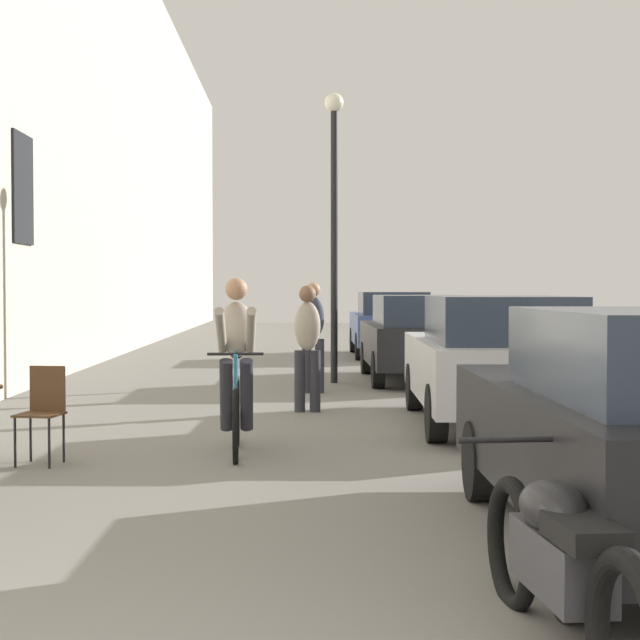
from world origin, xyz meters
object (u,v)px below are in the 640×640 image
object	(u,v)px
parked_motorcycle	(562,563)
pedestrian_near	(307,341)
cyclist_on_bicycle	(236,369)
parked_car_fourth	(391,323)
street_lamp	(334,200)
parked_car_second	(494,359)
pedestrian_mid	(313,331)
cafe_chair_far_toward_street	(43,407)
parked_car_third	(418,337)

from	to	relation	value
parked_motorcycle	pedestrian_near	bearing A→B (deg)	96.71
cyclist_on_bicycle	parked_car_fourth	distance (m)	14.12
parked_car_fourth	parked_motorcycle	bearing A→B (deg)	-93.12
street_lamp	parked_car_fourth	world-z (taller)	street_lamp
parked_motorcycle	parked_car_second	bearing A→B (deg)	81.19
pedestrian_mid	cafe_chair_far_toward_street	bearing A→B (deg)	-112.56
pedestrian_near	parked_car_third	bearing A→B (deg)	65.57
parked_car_third	parked_car_fourth	xyz separation A→B (m)	(0.13, 6.36, 0.02)
street_lamp	parked_car_third	xyz separation A→B (m)	(1.46, 0.28, -2.33)
parked_car_third	parked_car_second	bearing A→B (deg)	-87.95
pedestrian_mid	parked_car_second	distance (m)	4.31
cyclist_on_bicycle	parked_car_third	xyz separation A→B (m)	(2.69, 7.48, -0.04)
pedestrian_mid	parked_car_second	world-z (taller)	pedestrian_mid
cafe_chair_far_toward_street	parked_car_fourth	distance (m)	15.19
parked_car_third	parked_motorcycle	bearing A→B (deg)	-94.08
pedestrian_mid	parked_car_third	bearing A→B (deg)	46.30
pedestrian_mid	parked_car_fourth	world-z (taller)	pedestrian_mid
cafe_chair_far_toward_street	cyclist_on_bicycle	distance (m)	1.87
cyclist_on_bicycle	pedestrian_mid	world-z (taller)	cyclist_on_bicycle
street_lamp	parked_car_third	world-z (taller)	street_lamp
parked_car_third	parked_car_fourth	distance (m)	6.36
parked_car_third	cyclist_on_bicycle	bearing A→B (deg)	-109.79
parked_motorcycle	street_lamp	bearing A→B (deg)	92.39
pedestrian_near	parked_motorcycle	xyz separation A→B (m)	(1.03, -8.73, -0.52)
street_lamp	parked_car_second	bearing A→B (deg)	-72.94
parked_car_third	pedestrian_near	bearing A→B (deg)	-114.43
parked_car_fourth	parked_motorcycle	distance (m)	19.43
pedestrian_near	parked_car_fourth	bearing A→B (deg)	78.94
cyclist_on_bicycle	parked_car_second	world-z (taller)	cyclist_on_bicycle
pedestrian_near	street_lamp	world-z (taller)	street_lamp
cafe_chair_far_toward_street	pedestrian_near	bearing A→B (deg)	57.18
cafe_chair_far_toward_street	street_lamp	distance (m)	8.78
cyclist_on_bicycle	parked_car_second	size ratio (longest dim) A/B	0.41
pedestrian_near	parked_motorcycle	world-z (taller)	pedestrian_near
cyclist_on_bicycle	parked_car_third	world-z (taller)	cyclist_on_bicycle
parked_car_fourth	pedestrian_mid	bearing A→B (deg)	-103.38
cafe_chair_far_toward_street	pedestrian_near	size ratio (longest dim) A/B	0.54
cyclist_on_bicycle	pedestrian_near	distance (m)	3.25
pedestrian_mid	parked_car_fourth	bearing A→B (deg)	76.62
pedestrian_near	street_lamp	size ratio (longest dim) A/B	0.34
cafe_chair_far_toward_street	pedestrian_near	distance (m)	4.56
pedestrian_mid	parked_car_third	world-z (taller)	pedestrian_mid
cyclist_on_bicycle	parked_car_third	size ratio (longest dim) A/B	0.42
cafe_chair_far_toward_street	pedestrian_mid	world-z (taller)	pedestrian_mid
pedestrian_near	parked_car_second	xyz separation A→B (m)	(2.16, -1.41, -0.14)
street_lamp	parked_motorcycle	distance (m)	13.06
parked_car_third	parked_car_fourth	size ratio (longest dim) A/B	0.98
cyclist_on_bicycle	street_lamp	size ratio (longest dim) A/B	0.36
pedestrian_mid	parked_motorcycle	bearing A→B (deg)	-85.29
cafe_chair_far_toward_street	parked_car_fourth	size ratio (longest dim) A/B	0.21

